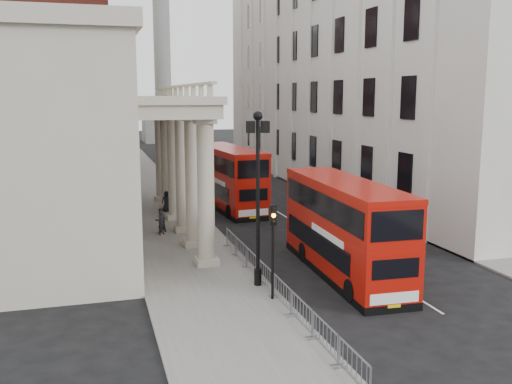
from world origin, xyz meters
The scene contains 19 objects.
ground centered at (0.00, 0.00, 0.00)m, with size 260.00×260.00×0.00m, color black.
sidewalk_west centered at (-3.00, 30.00, 0.06)m, with size 6.00×140.00×0.12m, color slate.
sidewalk_east centered at (13.50, 30.00, 0.06)m, with size 3.00×140.00×0.12m, color slate.
kerb centered at (-0.05, 30.00, 0.07)m, with size 0.20×140.00×0.14m, color slate.
portico_building centered at (-10.50, 18.00, 6.00)m, with size 9.00×28.00×12.00m, color #A8A18D.
brick_building centered at (-10.50, 48.00, 11.00)m, with size 9.00×32.00×22.00m, color maroon.
west_building_far centered at (-10.50, 80.00, 10.00)m, with size 9.00×30.00×20.00m, color #A8A18D.
east_building centered at (16.00, 32.00, 12.50)m, with size 8.00×55.00×25.00m, color beige.
monument_column centered at (6.00, 92.00, 15.98)m, with size 8.00×8.00×54.20m.
lamp_post_south centered at (-0.60, 4.00, 4.91)m, with size 1.05×0.44×8.32m.
lamp_post_mid centered at (-0.60, 20.00, 4.91)m, with size 1.05×0.44×8.32m.
lamp_post_north centered at (-0.60, 36.00, 4.91)m, with size 1.05×0.44×8.32m.
traffic_light centered at (-0.50, 1.98, 3.11)m, with size 0.28×0.33×4.30m.
crowd_barriers centered at (-0.35, 2.23, 0.67)m, with size 0.50×18.75×1.10m.
bus_near centered at (4.23, 4.75, 2.55)m, with size 3.19×11.41×4.88m.
bus_far centered at (2.69, 23.50, 2.60)m, with size 3.63×11.71×4.98m.
pedestrian_a centered at (-3.82, 15.43, 0.92)m, with size 0.59×0.38×1.61m, color black.
pedestrian_b centered at (-3.81, 16.08, 0.93)m, with size 0.79×0.62×1.62m, color #282320.
pedestrian_c centered at (-2.54, 22.82, 0.94)m, with size 0.80×0.52×1.64m, color black.
Camera 1 is at (-8.03, -21.31, 9.17)m, focal length 40.00 mm.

